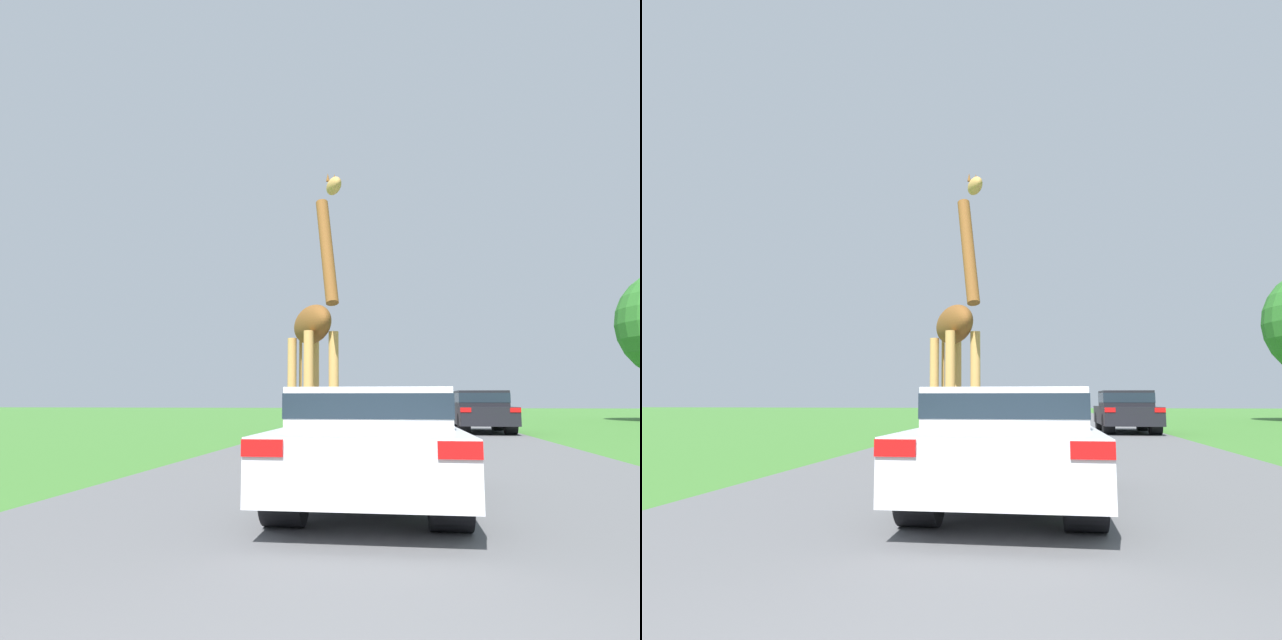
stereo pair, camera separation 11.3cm
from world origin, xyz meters
The scene contains 6 objects.
road centered at (0.00, 30.00, 0.00)m, with size 8.08×120.00×0.00m.
giraffe_near_road centered at (-1.73, 10.89, 2.45)m, with size 1.53×2.79×5.41m.
car_lead_maroon centered at (-0.33, 5.91, 0.69)m, with size 1.82×4.26×1.25m.
car_queue_right centered at (-1.83, 19.14, 0.72)m, with size 1.87×4.12×1.36m.
car_queue_left centered at (-0.54, 24.71, 0.78)m, with size 1.83×4.22×1.45m.
car_far_ahead centered at (2.85, 20.23, 0.77)m, with size 1.86×4.25×1.44m.
Camera 2 is at (0.08, -0.58, 1.13)m, focal length 32.00 mm.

